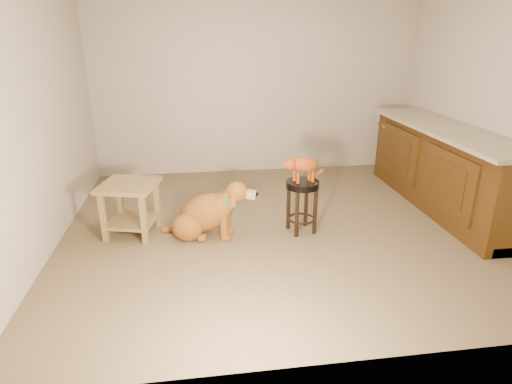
{
  "coord_description": "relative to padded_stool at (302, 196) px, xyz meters",
  "views": [
    {
      "loc": [
        -0.86,
        -4.02,
        1.93
      ],
      "look_at": [
        -0.31,
        -0.12,
        0.45
      ],
      "focal_mm": 30.0,
      "sensor_mm": 36.0,
      "label": 1
    }
  ],
  "objects": [
    {
      "name": "floor",
      "position": [
        -0.16,
        0.13,
        -0.38
      ],
      "size": [
        4.5,
        4.0,
        0.01
      ],
      "primitive_type": "cube",
      "color": "brown",
      "rests_on": "ground"
    },
    {
      "name": "room_shell",
      "position": [
        -0.16,
        0.13,
        1.29
      ],
      "size": [
        4.54,
        4.04,
        2.62
      ],
      "color": "#A89B87",
      "rests_on": "ground"
    },
    {
      "name": "cabinet_run",
      "position": [
        1.79,
        0.43,
        0.06
      ],
      "size": [
        0.7,
        2.56,
        0.94
      ],
      "color": "#42270B",
      "rests_on": "ground"
    },
    {
      "name": "padded_stool",
      "position": [
        0.0,
        0.0,
        0.0
      ],
      "size": [
        0.33,
        0.33,
        0.54
      ],
      "rotation": [
        0.0,
        0.0,
        0.21
      ],
      "color": "black",
      "rests_on": "ground"
    },
    {
      "name": "wood_stool",
      "position": [
        1.69,
        1.52,
        0.01
      ],
      "size": [
        0.43,
        0.43,
        0.75
      ],
      "rotation": [
        0.0,
        0.0,
        -0.06
      ],
      "color": "brown",
      "rests_on": "ground"
    },
    {
      "name": "side_table",
      "position": [
        -1.7,
        0.17,
        -0.03
      ],
      "size": [
        0.64,
        0.64,
        0.54
      ],
      "rotation": [
        0.0,
        0.0,
        -0.25
      ],
      "color": "olive",
      "rests_on": "ground"
    },
    {
      "name": "golden_retriever",
      "position": [
        -0.97,
        0.03,
        -0.15
      ],
      "size": [
        0.95,
        0.57,
        0.63
      ],
      "rotation": [
        0.0,
        0.0,
        -0.27
      ],
      "color": "brown",
      "rests_on": "ground"
    },
    {
      "name": "tabby_kitten",
      "position": [
        -0.01,
        -0.0,
        0.32
      ],
      "size": [
        0.46,
        0.25,
        0.3
      ],
      "rotation": [
        0.0,
        0.0,
        0.21
      ],
      "color": "#8F370E",
      "rests_on": "padded_stool"
    }
  ]
}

